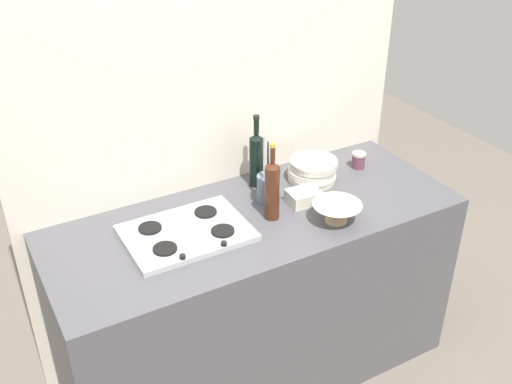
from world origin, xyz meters
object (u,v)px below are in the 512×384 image
at_px(butter_dish, 304,197).
at_px(mixing_bowl, 337,212).
at_px(stovetop_hob, 187,233).
at_px(wine_bottle_leftmost, 256,158).
at_px(plate_stack, 312,170).
at_px(utensil_crock, 268,187).
at_px(condiment_jar_front, 358,160).
at_px(wine_bottle_mid_left, 272,189).

bearing_deg(butter_dish, mixing_bowl, -78.70).
distance_m(stovetop_hob, butter_dish, 0.56).
xyz_separation_m(wine_bottle_leftmost, butter_dish, (0.10, -0.24, -0.11)).
relative_size(plate_stack, utensil_crock, 0.72).
height_order(mixing_bowl, condiment_jar_front, mixing_bowl).
bearing_deg(wine_bottle_leftmost, mixing_bowl, -71.82).
bearing_deg(plate_stack, condiment_jar_front, -0.66).
bearing_deg(stovetop_hob, butter_dish, -1.74).
xyz_separation_m(stovetop_hob, plate_stack, (0.70, 0.13, 0.04)).
distance_m(stovetop_hob, mixing_bowl, 0.63).
distance_m(stovetop_hob, utensil_crock, 0.44).
bearing_deg(plate_stack, wine_bottle_leftmost, 159.79).
relative_size(stovetop_hob, wine_bottle_leftmost, 1.43).
xyz_separation_m(utensil_crock, condiment_jar_front, (0.55, 0.06, -0.03)).
distance_m(plate_stack, mixing_bowl, 0.36).
distance_m(wine_bottle_leftmost, condiment_jar_front, 0.54).
relative_size(wine_bottle_mid_left, mixing_bowl, 1.67).
bearing_deg(plate_stack, utensil_crock, -167.68).
distance_m(stovetop_hob, wine_bottle_leftmost, 0.52).
distance_m(mixing_bowl, utensil_crock, 0.33).
bearing_deg(stovetop_hob, mixing_bowl, -19.44).
relative_size(plate_stack, butter_dish, 1.64).
xyz_separation_m(butter_dish, utensil_crock, (-0.13, 0.09, 0.04)).
distance_m(plate_stack, butter_dish, 0.21).
height_order(wine_bottle_leftmost, condiment_jar_front, wine_bottle_leftmost).
distance_m(wine_bottle_leftmost, utensil_crock, 0.17).
relative_size(mixing_bowl, utensil_crock, 0.65).
distance_m(wine_bottle_mid_left, mixing_bowl, 0.29).
distance_m(utensil_crock, condiment_jar_front, 0.55).
height_order(plate_stack, wine_bottle_mid_left, wine_bottle_mid_left).
bearing_deg(wine_bottle_mid_left, butter_dish, 10.93).
bearing_deg(condiment_jar_front, butter_dish, -160.50).
bearing_deg(mixing_bowl, butter_dish, 101.30).
bearing_deg(wine_bottle_leftmost, plate_stack, -20.21).
relative_size(wine_bottle_leftmost, wine_bottle_mid_left, 1.00).
relative_size(wine_bottle_leftmost, utensil_crock, 1.09).
relative_size(stovetop_hob, butter_dish, 3.56).
bearing_deg(wine_bottle_leftmost, butter_dish, -66.68).
distance_m(wine_bottle_mid_left, condiment_jar_front, 0.63).
bearing_deg(wine_bottle_leftmost, utensil_crock, -99.95).
xyz_separation_m(stovetop_hob, condiment_jar_front, (0.97, 0.13, 0.03)).
relative_size(butter_dish, condiment_jar_front, 1.79).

